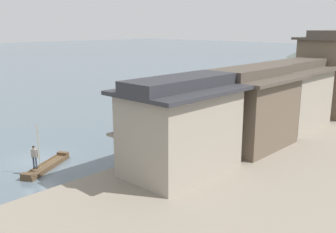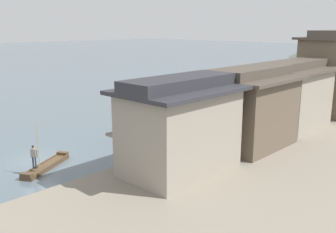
# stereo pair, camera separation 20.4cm
# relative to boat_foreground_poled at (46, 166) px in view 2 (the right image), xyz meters

# --- Properties ---
(ground_plane) EXTENTS (400.00, 400.00, 0.00)m
(ground_plane) POSITION_rel_boat_foreground_poled_xyz_m (-1.94, 0.54, -0.16)
(ground_plane) COLOR slate
(boat_foreground_poled) EXTENTS (3.06, 4.61, 0.48)m
(boat_foreground_poled) POSITION_rel_boat_foreground_poled_xyz_m (0.00, 0.00, 0.00)
(boat_foreground_poled) COLOR brown
(boat_foreground_poled) RESTS_ON ground
(boatman_person) EXTENTS (0.44, 0.46, 3.04)m
(boatman_person) POSITION_rel_boat_foreground_poled_xyz_m (0.62, -1.11, 1.33)
(boatman_person) COLOR black
(boatman_person) RESTS_ON boat_foreground_poled
(boat_moored_nearest) EXTENTS (2.20, 4.80, 0.47)m
(boat_moored_nearest) POSITION_rel_boat_foreground_poled_xyz_m (2.93, 17.24, -0.00)
(boat_moored_nearest) COLOR brown
(boat_moored_nearest) RESTS_ON ground
(boat_moored_second) EXTENTS (3.21, 4.76, 0.46)m
(boat_moored_second) POSITION_rel_boat_foreground_poled_xyz_m (-0.16, 30.75, -0.01)
(boat_moored_second) COLOR brown
(boat_moored_second) RESTS_ON ground
(boat_moored_third) EXTENTS (0.96, 3.64, 0.43)m
(boat_moored_third) POSITION_rel_boat_foreground_poled_xyz_m (2.80, 24.89, -0.01)
(boat_moored_third) COLOR brown
(boat_moored_third) RESTS_ON ground
(boat_moored_far) EXTENTS (5.61, 2.23, 0.79)m
(boat_moored_far) POSITION_rel_boat_foreground_poled_xyz_m (-7.97, 48.48, 0.10)
(boat_moored_far) COLOR #423328
(boat_moored_far) RESTS_ON ground
(boat_midriver_upstream) EXTENTS (1.77, 5.47, 0.67)m
(boat_midriver_upstream) POSITION_rel_boat_foreground_poled_xyz_m (2.81, 42.21, 0.06)
(boat_midriver_upstream) COLOR #423328
(boat_midriver_upstream) RESTS_ON ground
(boat_upstream_distant) EXTENTS (1.48, 4.21, 0.77)m
(boat_upstream_distant) POSITION_rel_boat_foreground_poled_xyz_m (3.10, 11.26, 0.12)
(boat_upstream_distant) COLOR #232326
(boat_upstream_distant) RESTS_ON ground
(boat_crossing_west) EXTENTS (1.87, 4.19, 0.83)m
(boat_crossing_west) POSITION_rel_boat_foreground_poled_xyz_m (-8.03, 30.98, 0.15)
(boat_crossing_west) COLOR brown
(boat_crossing_west) RESTS_ON ground
(house_waterfront_nearest) EXTENTS (5.76, 8.05, 6.14)m
(house_waterfront_nearest) POSITION_rel_boat_foreground_poled_xyz_m (8.05, 5.07, 3.42)
(house_waterfront_nearest) COLOR gray
(house_waterfront_nearest) RESTS_ON riverbank_right
(house_waterfront_second) EXTENTS (6.17, 7.61, 6.14)m
(house_waterfront_second) POSITION_rel_boat_foreground_poled_xyz_m (8.26, 12.91, 3.42)
(house_waterfront_second) COLOR brown
(house_waterfront_second) RESTS_ON riverbank_right
(house_waterfront_tall) EXTENTS (5.79, 7.91, 6.14)m
(house_waterfront_tall) POSITION_rel_boat_foreground_poled_xyz_m (8.07, 20.69, 3.42)
(house_waterfront_tall) COLOR gray
(house_waterfront_tall) RESTS_ON riverbank_right
(house_waterfront_narrow) EXTENTS (6.70, 7.25, 8.74)m
(house_waterfront_narrow) POSITION_rel_boat_foreground_poled_xyz_m (8.51, 28.86, 4.72)
(house_waterfront_narrow) COLOR #75604C
(house_waterfront_narrow) RESTS_ON riverbank_right
(mooring_post_dock_near) EXTENTS (0.20, 0.20, 0.94)m
(mooring_post_dock_near) POSITION_rel_boat_foreground_poled_xyz_m (4.75, 6.15, 0.90)
(mooring_post_dock_near) COLOR #473828
(mooring_post_dock_near) RESTS_ON riverbank_right
(mooring_post_dock_mid) EXTENTS (0.20, 0.20, 0.76)m
(mooring_post_dock_mid) POSITION_rel_boat_foreground_poled_xyz_m (4.75, 18.08, 0.81)
(mooring_post_dock_mid) COLOR #473828
(mooring_post_dock_mid) RESTS_ON riverbank_right
(mooring_post_dock_far) EXTENTS (0.20, 0.20, 0.77)m
(mooring_post_dock_far) POSITION_rel_boat_foreground_poled_xyz_m (4.75, 27.04, 0.81)
(mooring_post_dock_far) COLOR #473828
(mooring_post_dock_far) RESTS_ON riverbank_right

